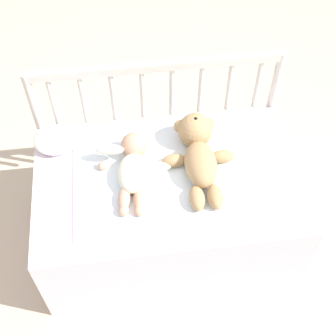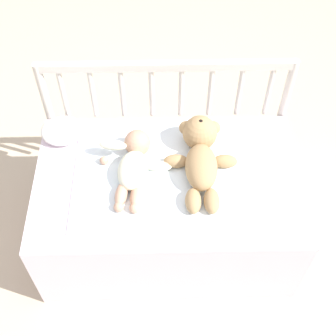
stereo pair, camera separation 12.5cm
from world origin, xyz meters
name	(u,v)px [view 2 (the right image)]	position (x,y,z in m)	size (l,w,h in m)	color
ground_plane	(168,232)	(0.00, 0.00, 0.00)	(12.00, 12.00, 0.00)	#C6B293
crib_mattress	(168,207)	(0.00, 0.00, 0.22)	(1.08, 0.67, 0.43)	silver
crib_rail	(166,101)	(0.00, 0.36, 0.51)	(1.08, 0.04, 0.73)	beige
blanket	(171,175)	(0.01, 0.01, 0.44)	(0.78, 0.54, 0.01)	white
teddy_bear	(201,154)	(0.13, 0.07, 0.49)	(0.30, 0.44, 0.15)	tan
baby	(134,164)	(-0.14, 0.04, 0.48)	(0.30, 0.38, 0.11)	#EAEACC
small_pillow	(63,131)	(-0.45, 0.24, 0.46)	(0.19, 0.17, 0.06)	white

